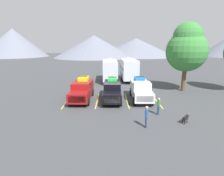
{
  "coord_description": "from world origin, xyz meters",
  "views": [
    {
      "loc": [
        -0.13,
        -19.35,
        6.13
      ],
      "look_at": [
        0.0,
        0.64,
        1.2
      ],
      "focal_mm": 28.13,
      "sensor_mm": 36.0,
      "label": 1
    }
  ],
  "objects_px": {
    "pickup_truck_b": "(112,90)",
    "dog": "(186,118)",
    "pickup_truck_a": "(82,90)",
    "camper_trailer_b": "(129,69)",
    "person_a": "(158,105)",
    "pickup_truck_c": "(141,89)",
    "camper_trailer_a": "(110,70)",
    "person_b": "(146,115)"
  },
  "relations": [
    {
      "from": "pickup_truck_b",
      "to": "dog",
      "type": "bearing_deg",
      "value": -47.41
    },
    {
      "from": "pickup_truck_c",
      "to": "dog",
      "type": "bearing_deg",
      "value": -67.66
    },
    {
      "from": "pickup_truck_c",
      "to": "person_a",
      "type": "xyz_separation_m",
      "value": [
        0.83,
        -4.62,
        -0.28
      ]
    },
    {
      "from": "camper_trailer_a",
      "to": "dog",
      "type": "xyz_separation_m",
      "value": [
        6.19,
        -16.64,
        -1.6
      ]
    },
    {
      "from": "camper_trailer_a",
      "to": "dog",
      "type": "height_order",
      "value": "camper_trailer_a"
    },
    {
      "from": "pickup_truck_c",
      "to": "dog",
      "type": "distance_m",
      "value": 6.9
    },
    {
      "from": "pickup_truck_c",
      "to": "person_b",
      "type": "bearing_deg",
      "value": -95.98
    },
    {
      "from": "pickup_truck_c",
      "to": "dog",
      "type": "relative_size",
      "value": 7.94
    },
    {
      "from": "pickup_truck_c",
      "to": "person_a",
      "type": "height_order",
      "value": "pickup_truck_c"
    },
    {
      "from": "pickup_truck_a",
      "to": "pickup_truck_b",
      "type": "relative_size",
      "value": 0.94
    },
    {
      "from": "pickup_truck_c",
      "to": "pickup_truck_a",
      "type": "bearing_deg",
      "value": 179.96
    },
    {
      "from": "pickup_truck_b",
      "to": "pickup_truck_a",
      "type": "bearing_deg",
      "value": -179.64
    },
    {
      "from": "camper_trailer_a",
      "to": "person_a",
      "type": "distance_m",
      "value": 15.6
    },
    {
      "from": "person_a",
      "to": "person_b",
      "type": "xyz_separation_m",
      "value": [
        -1.58,
        -2.5,
        0.09
      ]
    },
    {
      "from": "camper_trailer_b",
      "to": "person_a",
      "type": "xyz_separation_m",
      "value": [
        1.11,
        -15.4,
        -1.2
      ]
    },
    {
      "from": "dog",
      "to": "person_b",
      "type": "bearing_deg",
      "value": -166.95
    },
    {
      "from": "camper_trailer_b",
      "to": "person_a",
      "type": "height_order",
      "value": "camper_trailer_b"
    },
    {
      "from": "camper_trailer_b",
      "to": "person_a",
      "type": "relative_size",
      "value": 4.85
    },
    {
      "from": "pickup_truck_c",
      "to": "person_b",
      "type": "height_order",
      "value": "pickup_truck_c"
    },
    {
      "from": "camper_trailer_a",
      "to": "person_b",
      "type": "height_order",
      "value": "camper_trailer_a"
    },
    {
      "from": "pickup_truck_a",
      "to": "person_b",
      "type": "xyz_separation_m",
      "value": [
        5.95,
        -7.12,
        -0.18
      ]
    },
    {
      "from": "camper_trailer_a",
      "to": "camper_trailer_b",
      "type": "height_order",
      "value": "camper_trailer_b"
    },
    {
      "from": "dog",
      "to": "person_a",
      "type": "bearing_deg",
      "value": 135.82
    },
    {
      "from": "camper_trailer_a",
      "to": "pickup_truck_b",
      "type": "bearing_deg",
      "value": -88.11
    },
    {
      "from": "camper_trailer_a",
      "to": "dog",
      "type": "bearing_deg",
      "value": -69.58
    },
    {
      "from": "pickup_truck_b",
      "to": "person_b",
      "type": "relative_size",
      "value": 3.45
    },
    {
      "from": "pickup_truck_b",
      "to": "person_b",
      "type": "bearing_deg",
      "value": -70.69
    },
    {
      "from": "camper_trailer_b",
      "to": "dog",
      "type": "xyz_separation_m",
      "value": [
        2.89,
        -17.12,
        -1.66
      ]
    },
    {
      "from": "pickup_truck_b",
      "to": "camper_trailer_a",
      "type": "xyz_separation_m",
      "value": [
        -0.34,
        10.27,
        0.91
      ]
    },
    {
      "from": "pickup_truck_b",
      "to": "person_b",
      "type": "distance_m",
      "value": 7.57
    },
    {
      "from": "person_a",
      "to": "pickup_truck_b",
      "type": "bearing_deg",
      "value": 131.3
    },
    {
      "from": "pickup_truck_b",
      "to": "dog",
      "type": "distance_m",
      "value": 8.68
    },
    {
      "from": "pickup_truck_a",
      "to": "dog",
      "type": "distance_m",
      "value": 11.29
    },
    {
      "from": "camper_trailer_a",
      "to": "pickup_truck_a",
      "type": "bearing_deg",
      "value": -106.82
    },
    {
      "from": "pickup_truck_a",
      "to": "pickup_truck_b",
      "type": "height_order",
      "value": "pickup_truck_a"
    },
    {
      "from": "camper_trailer_b",
      "to": "pickup_truck_a",
      "type": "bearing_deg",
      "value": -120.78
    },
    {
      "from": "pickup_truck_a",
      "to": "camper_trailer_b",
      "type": "xyz_separation_m",
      "value": [
        6.42,
        10.77,
        0.92
      ]
    },
    {
      "from": "pickup_truck_a",
      "to": "person_a",
      "type": "distance_m",
      "value": 8.84
    },
    {
      "from": "dog",
      "to": "pickup_truck_a",
      "type": "bearing_deg",
      "value": 145.7
    },
    {
      "from": "pickup_truck_c",
      "to": "person_a",
      "type": "relative_size",
      "value": 3.49
    },
    {
      "from": "camper_trailer_a",
      "to": "person_a",
      "type": "bearing_deg",
      "value": -73.5
    },
    {
      "from": "camper_trailer_b",
      "to": "person_b",
      "type": "xyz_separation_m",
      "value": [
        -0.46,
        -17.9,
        -1.11
      ]
    }
  ]
}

